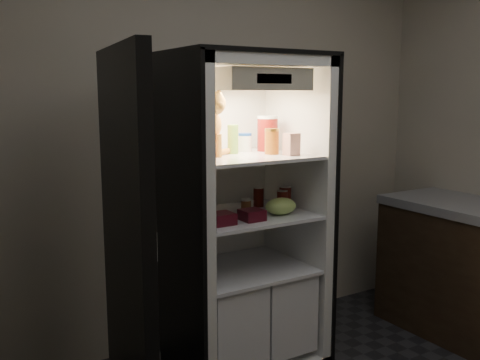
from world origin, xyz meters
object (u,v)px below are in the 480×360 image
Objects in this scene: cream_carton at (291,144)px; mayo_tub at (245,142)px; tabby_cat at (203,130)px; soda_can_c at (282,200)px; soda_can_b at (285,197)px; pepper_jar at (267,133)px; soda_can_a at (259,197)px; grape_bag at (281,206)px; refrigerator at (238,235)px; parmesan_shaker at (233,139)px; berry_box_right at (252,215)px; berry_box_left at (222,219)px; salsa_jar at (272,141)px; condiment_jar at (246,206)px.

mayo_tub is at bearing 111.68° from cream_carton.
tabby_cat reaches higher than soda_can_c.
pepper_jar is at bearing 117.19° from soda_can_b.
pepper_jar reaches higher than soda_can_a.
cream_carton reaches higher than grape_bag.
soda_can_c is at bearing -22.23° from refrigerator.
berry_box_right is (-0.03, -0.26, -0.41)m from parmesan_shaker.
berry_box_left is at bearing -100.00° from tabby_cat.
soda_can_b is (0.32, -0.10, -0.37)m from parmesan_shaker.
cream_carton is at bearing -81.87° from soda_can_a.
salsa_jar is at bearing 121.40° from cream_carton.
tabby_cat is at bearing 170.16° from soda_can_b.
berry_box_right is (-0.21, -0.11, -0.40)m from salsa_jar.
parmesan_shaker is (0.20, 0.01, -0.06)m from tabby_cat.
berry_box_left is (-0.22, -0.25, -0.40)m from parmesan_shaker.
berry_box_left is 0.19m from berry_box_right.
parmesan_shaker is 1.41× the size of soda_can_a.
soda_can_c reaches higher than grape_bag.
berry_box_right is at bearing -115.72° from mayo_tub.
berry_box_left is (-0.47, 0.00, -0.38)m from cream_carton.
cream_carton reaches higher than mayo_tub.
soda_can_c is (0.15, -0.19, -0.35)m from mayo_tub.
tabby_cat is 0.51m from cream_carton.
pepper_jar reaches higher than salsa_jar.
tabby_cat is 2.33× the size of parmesan_shaker.
soda_can_c is at bearing -144.90° from soda_can_b.
tabby_cat reaches higher than soda_can_b.
mayo_tub is 0.57× the size of grape_bag.
pepper_jar is at bearing 10.54° from refrigerator.
pepper_jar is 2.59× the size of condiment_jar.
soda_can_a is at bearing 34.17° from condiment_jar.
refrigerator is at bearing 166.82° from soda_can_b.
soda_can_a is 0.25m from grape_bag.
mayo_tub is 1.35× the size of condiment_jar.
condiment_jar is 0.69× the size of berry_box_right.
parmesan_shaker is at bearing 134.38° from cream_carton.
berry_box_left reaches higher than berry_box_right.
refrigerator reaches higher than soda_can_a.
parmesan_shaker is at bearing -171.63° from soda_can_a.
berry_box_right is at bearing -136.69° from pepper_jar.
mayo_tub is at bearing 6.49° from tabby_cat.
parmesan_shaker is 0.43m from soda_can_a.
refrigerator reaches higher than berry_box_left.
pepper_jar is 0.40m from soda_can_a.
grape_bag is (-0.12, -0.12, -0.02)m from soda_can_b.
soda_can_b is 0.06m from soda_can_c.
berry_box_right is (-0.15, -0.32, -0.38)m from mayo_tub.
refrigerator is 0.20m from condiment_jar.
parmesan_shaker reaches higher than berry_box_right.
berry_box_right is at bearing -112.35° from condiment_jar.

